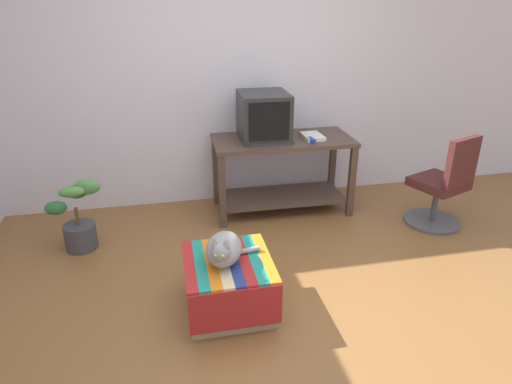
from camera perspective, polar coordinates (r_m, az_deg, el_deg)
ground_plane at (r=3.15m, az=4.39°, el=-15.35°), size 14.00×14.00×0.00m
back_wall at (r=4.50m, az=-2.53°, el=15.01°), size 8.00×0.10×2.60m
desk at (r=4.34m, az=3.37°, el=3.87°), size 1.34×0.64×0.75m
tv_monitor at (r=4.20m, az=0.99°, el=9.67°), size 0.45×0.50×0.44m
keyboard at (r=4.10m, az=1.98°, el=6.41°), size 0.40×0.15×0.02m
book at (r=4.30m, az=7.27°, el=7.11°), size 0.19×0.26×0.03m
ottoman_with_blanket at (r=3.09m, az=-3.54°, el=-11.76°), size 0.58×0.63×0.38m
cat at (r=2.91m, az=-4.15°, el=-7.34°), size 0.42×0.40×0.26m
potted_plant at (r=4.03m, az=-21.88°, el=-3.50°), size 0.45×0.34×0.62m
office_chair at (r=4.40m, az=22.93°, el=0.53°), size 0.54×0.54×0.89m
stapler at (r=4.17m, az=7.19°, el=6.62°), size 0.05×0.11×0.04m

